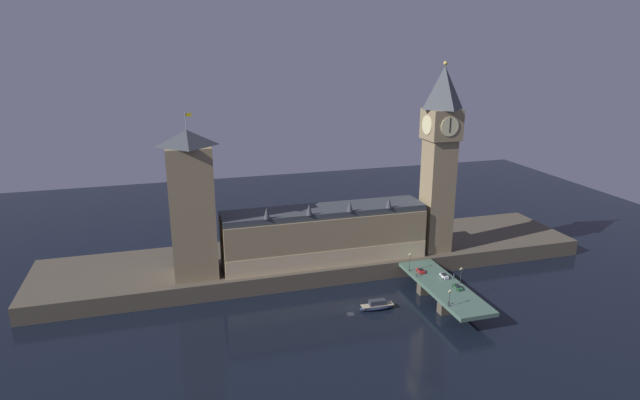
{
  "coord_description": "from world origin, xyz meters",
  "views": [
    {
      "loc": [
        -57.46,
        -157.83,
        87.99
      ],
      "look_at": [
        -5.34,
        20.0,
        33.78
      ],
      "focal_mm": 30.0,
      "sensor_mm": 36.0,
      "label": 1
    }
  ],
  "objects_px": {
    "street_lamp_far": "(410,260)",
    "pedestrian_near_rail": "(448,302)",
    "car_southbound_lead": "(457,287)",
    "victoria_tower": "(191,204)",
    "clock_tower": "(440,154)",
    "street_lamp_mid": "(461,273)",
    "street_lamp_near": "(450,296)",
    "pedestrian_mid_walk": "(454,276)",
    "pedestrian_far_rail": "(417,274)",
    "car_northbound_lead": "(421,271)",
    "boat_upstream": "(377,306)",
    "car_southbound_trail": "(444,276)"
  },
  "relations": [
    {
      "from": "street_lamp_far",
      "to": "clock_tower",
      "type": "bearing_deg",
      "value": 41.73
    },
    {
      "from": "clock_tower",
      "to": "street_lamp_mid",
      "type": "distance_m",
      "value": 48.68
    },
    {
      "from": "pedestrian_near_rail",
      "to": "street_lamp_near",
      "type": "height_order",
      "value": "street_lamp_near"
    },
    {
      "from": "pedestrian_far_rail",
      "to": "boat_upstream",
      "type": "relative_size",
      "value": 0.13
    },
    {
      "from": "victoria_tower",
      "to": "pedestrian_near_rail",
      "type": "height_order",
      "value": "victoria_tower"
    },
    {
      "from": "car_northbound_lead",
      "to": "car_southbound_trail",
      "type": "relative_size",
      "value": 0.98
    },
    {
      "from": "pedestrian_mid_walk",
      "to": "street_lamp_near",
      "type": "bearing_deg",
      "value": -123.74
    },
    {
      "from": "clock_tower",
      "to": "pedestrian_far_rail",
      "type": "bearing_deg",
      "value": -129.83
    },
    {
      "from": "car_southbound_trail",
      "to": "street_lamp_mid",
      "type": "bearing_deg",
      "value": -58.53
    },
    {
      "from": "victoria_tower",
      "to": "street_lamp_mid",
      "type": "bearing_deg",
      "value": -20.9
    },
    {
      "from": "clock_tower",
      "to": "pedestrian_far_rail",
      "type": "relative_size",
      "value": 44.27
    },
    {
      "from": "clock_tower",
      "to": "victoria_tower",
      "type": "distance_m",
      "value": 96.8
    },
    {
      "from": "pedestrian_near_rail",
      "to": "car_northbound_lead",
      "type": "bearing_deg",
      "value": 83.35
    },
    {
      "from": "pedestrian_near_rail",
      "to": "street_lamp_mid",
      "type": "distance_m",
      "value": 18.52
    },
    {
      "from": "pedestrian_near_rail",
      "to": "pedestrian_far_rail",
      "type": "bearing_deg",
      "value": 90.0
    },
    {
      "from": "pedestrian_far_rail",
      "to": "pedestrian_mid_walk",
      "type": "bearing_deg",
      "value": -24.61
    },
    {
      "from": "street_lamp_far",
      "to": "pedestrian_near_rail",
      "type": "bearing_deg",
      "value": -89.19
    },
    {
      "from": "car_southbound_trail",
      "to": "pedestrian_far_rail",
      "type": "distance_m",
      "value": 9.77
    },
    {
      "from": "clock_tower",
      "to": "car_northbound_lead",
      "type": "distance_m",
      "value": 46.68
    },
    {
      "from": "boat_upstream",
      "to": "pedestrian_near_rail",
      "type": "bearing_deg",
      "value": -38.19
    },
    {
      "from": "pedestrian_far_rail",
      "to": "street_lamp_far",
      "type": "bearing_deg",
      "value": 94.26
    },
    {
      "from": "street_lamp_mid",
      "to": "street_lamp_far",
      "type": "distance_m",
      "value": 19.52
    },
    {
      "from": "pedestrian_mid_walk",
      "to": "boat_upstream",
      "type": "distance_m",
      "value": 31.36
    },
    {
      "from": "car_northbound_lead",
      "to": "street_lamp_near",
      "type": "xyz_separation_m",
      "value": [
        -3.4,
        -27.01,
        3.02
      ]
    },
    {
      "from": "car_northbound_lead",
      "to": "street_lamp_far",
      "type": "relative_size",
      "value": 0.55
    },
    {
      "from": "car_southbound_lead",
      "to": "pedestrian_far_rail",
      "type": "distance_m",
      "value": 15.91
    },
    {
      "from": "street_lamp_near",
      "to": "street_lamp_far",
      "type": "relative_size",
      "value": 0.83
    },
    {
      "from": "victoria_tower",
      "to": "street_lamp_far",
      "type": "bearing_deg",
      "value": -14.24
    },
    {
      "from": "pedestrian_near_rail",
      "to": "street_lamp_near",
      "type": "relative_size",
      "value": 0.29
    },
    {
      "from": "clock_tower",
      "to": "street_lamp_near",
      "type": "xyz_separation_m",
      "value": [
        -19.08,
        -46.46,
        -36.41
      ]
    },
    {
      "from": "car_southbound_lead",
      "to": "pedestrian_near_rail",
      "type": "xyz_separation_m",
      "value": [
        -9.0,
        -9.7,
        0.28
      ]
    },
    {
      "from": "street_lamp_mid",
      "to": "street_lamp_far",
      "type": "height_order",
      "value": "street_lamp_far"
    },
    {
      "from": "car_southbound_trail",
      "to": "pedestrian_near_rail",
      "type": "relative_size",
      "value": 2.35
    },
    {
      "from": "street_lamp_mid",
      "to": "boat_upstream",
      "type": "bearing_deg",
      "value": 177.76
    },
    {
      "from": "victoria_tower",
      "to": "pedestrian_far_rail",
      "type": "xyz_separation_m",
      "value": [
        77.19,
        -24.86,
        -26.03
      ]
    },
    {
      "from": "boat_upstream",
      "to": "street_lamp_mid",
      "type": "bearing_deg",
      "value": -2.24
    },
    {
      "from": "clock_tower",
      "to": "pedestrian_mid_walk",
      "type": "distance_m",
      "value": 48.49
    },
    {
      "from": "car_northbound_lead",
      "to": "car_southbound_lead",
      "type": "distance_m",
      "value": 17.14
    },
    {
      "from": "street_lamp_mid",
      "to": "car_southbound_trail",
      "type": "bearing_deg",
      "value": 121.47
    },
    {
      "from": "car_southbound_lead",
      "to": "street_lamp_far",
      "type": "distance_m",
      "value": 21.09
    },
    {
      "from": "victoria_tower",
      "to": "car_northbound_lead",
      "type": "xyz_separation_m",
      "value": [
        80.19,
        -21.92,
        -26.28
      ]
    },
    {
      "from": "pedestrian_near_rail",
      "to": "pedestrian_mid_walk",
      "type": "bearing_deg",
      "value": 55.26
    },
    {
      "from": "car_northbound_lead",
      "to": "pedestrian_near_rail",
      "type": "relative_size",
      "value": 2.3
    },
    {
      "from": "street_lamp_mid",
      "to": "clock_tower",
      "type": "bearing_deg",
      "value": 78.82
    },
    {
      "from": "victoria_tower",
      "to": "car_southbound_lead",
      "type": "relative_size",
      "value": 12.71
    },
    {
      "from": "car_southbound_trail",
      "to": "pedestrian_mid_walk",
      "type": "bearing_deg",
      "value": -29.64
    },
    {
      "from": "clock_tower",
      "to": "car_southbound_lead",
      "type": "distance_m",
      "value": 53.95
    },
    {
      "from": "car_southbound_lead",
      "to": "pedestrian_mid_walk",
      "type": "bearing_deg",
      "value": 68.48
    },
    {
      "from": "clock_tower",
      "to": "boat_upstream",
      "type": "relative_size",
      "value": 5.81
    },
    {
      "from": "clock_tower",
      "to": "car_northbound_lead",
      "type": "xyz_separation_m",
      "value": [
        -15.68,
        -19.45,
        -39.43
      ]
    }
  ]
}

